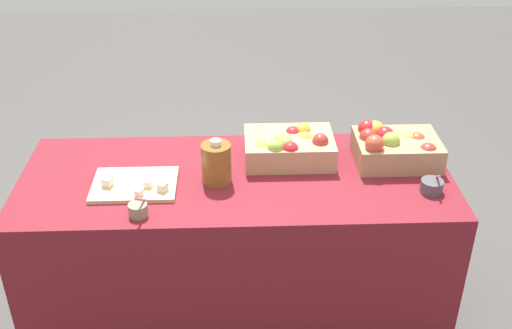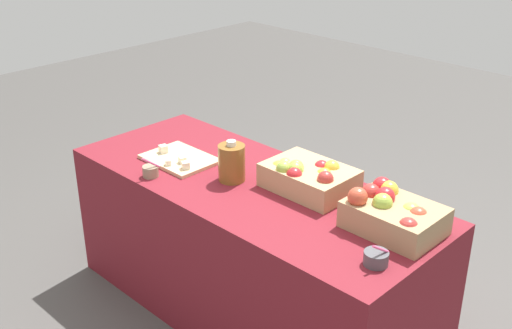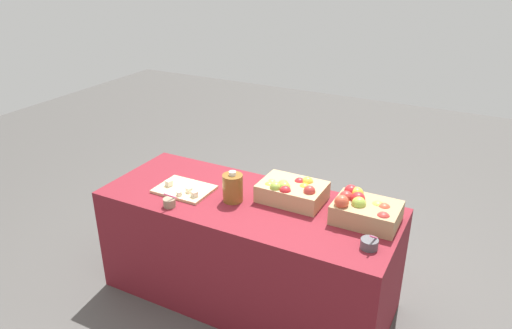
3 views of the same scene
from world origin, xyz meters
name	(u,v)px [view 2 (image 2 of 3)]	position (x,y,z in m)	size (l,w,h in m)	color
ground_plane	(251,309)	(0.00, 0.00, 0.00)	(10.00, 10.00, 0.00)	#474442
table	(250,249)	(0.00, 0.00, 0.37)	(1.90, 0.76, 0.74)	maroon
apple_crate_left	(393,213)	(0.72, 0.10, 0.82)	(0.37, 0.28, 0.18)	tan
apple_crate_middle	(308,177)	(0.24, 0.13, 0.81)	(0.40, 0.28, 0.15)	tan
cutting_board_front	(179,159)	(-0.43, -0.08, 0.75)	(0.36, 0.27, 0.06)	#D1B284
sample_bowl_near	(376,258)	(0.82, -0.16, 0.77)	(0.09, 0.09, 0.11)	#4C4C51
sample_bowl_mid	(150,171)	(-0.39, -0.29, 0.77)	(0.08, 0.09, 0.11)	gray
cider_jug	(232,163)	(-0.08, -0.04, 0.83)	(0.13, 0.13, 0.20)	brown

